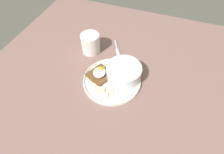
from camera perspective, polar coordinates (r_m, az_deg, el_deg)
ground_plane at (r=77.52cm, az=-0.00°, el=-1.84°), size 120.00×120.00×2.00cm
plate at (r=76.09cm, az=-0.00°, el=-1.03°), size 25.24×25.24×1.60cm
oatmeal_bowl at (r=74.61cm, az=3.86°, el=1.57°), size 15.12×15.12×6.44cm
toast_slice at (r=76.83cm, az=-3.99°, el=0.72°), size 12.47×12.47×1.45cm
poached_egg at (r=75.32cm, az=-4.03°, el=1.80°), size 7.69×5.35×3.38cm
banana_slice_front at (r=71.95cm, az=-0.71°, el=-4.39°), size 4.01×4.04×1.47cm
banana_slice_left at (r=73.21cm, az=-5.34°, el=-3.22°), size 4.11×4.18×1.50cm
banana_slice_back at (r=72.04cm, az=-3.50°, el=-4.27°), size 3.91×3.87×1.63cm
banana_slice_right at (r=70.92cm, az=-2.44°, el=-5.99°), size 4.09×4.09×0.96cm
coffee_mug at (r=87.18cm, az=-7.02°, el=10.92°), size 9.01×9.01×9.69cm
knife at (r=90.18cm, az=1.67°, el=9.12°), size 12.56×7.27×0.80cm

